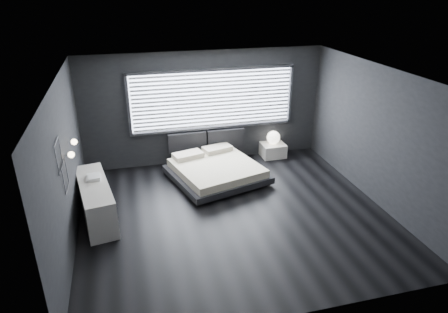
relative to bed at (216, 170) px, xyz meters
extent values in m
plane|color=black|center=(0.00, -1.59, -0.24)|extent=(6.00, 6.00, 0.00)
plane|color=silver|center=(0.00, -1.59, 2.56)|extent=(6.00, 6.00, 0.00)
cube|color=black|center=(0.00, 1.16, 1.16)|extent=(6.00, 0.04, 2.80)
cube|color=black|center=(0.00, -4.34, 1.16)|extent=(6.00, 0.04, 2.80)
cube|color=black|center=(-3.00, -1.59, 1.16)|extent=(0.04, 5.50, 2.80)
cube|color=black|center=(3.00, -1.59, 1.16)|extent=(0.04, 5.50, 2.80)
cube|color=white|center=(0.20, 1.14, 1.37)|extent=(4.00, 0.02, 1.38)
cube|color=#47474C|center=(-1.84, 1.11, 1.37)|extent=(0.06, 0.08, 1.48)
cube|color=#47474C|center=(2.24, 1.11, 1.37)|extent=(0.06, 0.08, 1.48)
cube|color=#47474C|center=(0.20, 1.11, 2.10)|extent=(4.14, 0.08, 0.06)
cube|color=#47474C|center=(0.20, 1.11, 0.64)|extent=(4.14, 0.08, 0.06)
cube|color=silver|center=(0.20, 1.08, 1.37)|extent=(3.94, 0.03, 1.32)
cube|color=black|center=(-0.49, 1.05, 0.33)|extent=(0.96, 0.16, 0.52)
cube|color=black|center=(0.51, 1.05, 0.33)|extent=(0.96, 0.16, 0.52)
cylinder|color=silver|center=(-2.95, -1.54, 1.36)|extent=(0.10, 0.02, 0.02)
sphere|color=#FFE5B7|center=(-2.88, -1.54, 1.36)|extent=(0.11, 0.11, 0.11)
cylinder|color=silver|center=(-2.95, -0.94, 1.36)|extent=(0.10, 0.02, 0.02)
sphere|color=#FFE5B7|center=(-2.88, -0.94, 1.36)|extent=(0.11, 0.11, 0.11)
cube|color=#47474C|center=(-2.97, -2.14, 1.84)|extent=(0.01, 0.46, 0.02)
cube|color=#47474C|center=(-2.97, -2.14, 1.38)|extent=(0.01, 0.46, 0.02)
cube|color=#47474C|center=(-2.97, -1.91, 1.61)|extent=(0.01, 0.02, 0.46)
cube|color=#47474C|center=(-2.97, -2.37, 1.61)|extent=(0.01, 0.02, 0.46)
cube|color=#47474C|center=(-2.97, -1.89, 1.37)|extent=(0.01, 0.46, 0.02)
cube|color=#47474C|center=(-2.97, -1.89, 0.91)|extent=(0.01, 0.46, 0.02)
cube|color=#47474C|center=(-2.97, -1.66, 1.14)|extent=(0.01, 0.02, 0.46)
cube|color=#47474C|center=(-2.97, -2.12, 1.14)|extent=(0.01, 0.02, 0.46)
cube|color=black|center=(-0.61, -1.00, -0.20)|extent=(0.13, 0.13, 0.07)
cube|color=black|center=(1.03, -0.54, -0.20)|extent=(0.13, 0.13, 0.07)
cube|color=black|center=(-1.01, 0.47, -0.20)|extent=(0.13, 0.13, 0.07)
cube|color=black|center=(0.63, 0.92, -0.20)|extent=(0.13, 0.13, 0.07)
cube|color=black|center=(0.01, -0.04, -0.09)|extent=(2.40, 2.34, 0.14)
cube|color=beige|center=(0.01, -0.04, 0.07)|extent=(2.16, 2.16, 0.18)
cube|color=beige|center=(-0.56, 0.53, 0.22)|extent=(0.77, 0.55, 0.12)
cube|color=beige|center=(0.21, 0.74, 0.22)|extent=(0.77, 0.55, 0.12)
cube|color=silver|center=(1.77, 0.91, -0.06)|extent=(0.62, 0.52, 0.36)
sphere|color=white|center=(1.77, 0.94, 0.29)|extent=(0.34, 0.34, 0.34)
cube|color=silver|center=(-2.65, -1.01, 0.14)|extent=(0.83, 1.94, 0.75)
cube|color=#47474C|center=(-2.38, -0.96, 0.14)|extent=(0.31, 1.83, 0.73)
cube|color=white|center=(-2.65, -0.79, 0.53)|extent=(0.27, 0.35, 0.04)
cube|color=white|center=(-2.64, -0.81, 0.57)|extent=(0.25, 0.32, 0.03)
camera|label=1|loc=(-1.92, -8.16, 4.08)|focal=32.00mm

